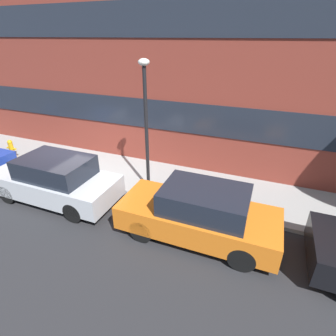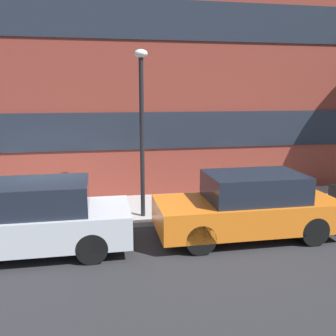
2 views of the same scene
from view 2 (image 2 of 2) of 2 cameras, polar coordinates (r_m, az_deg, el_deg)
The scene contains 6 objects.
ground_plane at distance 9.25m, azimuth -18.00°, elevation -9.44°, with size 56.00×56.00×0.00m, color #232326.
sidewalk_strip at distance 10.38m, azimuth -17.19°, elevation -6.74°, with size 28.00×2.46×0.12m.
rowhouse_facade at distance 11.66m, azimuth -17.68°, elevation 18.58°, with size 28.00×1.02×9.50m.
parked_car_silver at distance 8.06m, azimuth -20.43°, elevation -7.28°, with size 4.11×1.64×1.47m.
parked_car_orange at distance 8.57m, azimuth 12.14°, elevation -5.72°, with size 4.03×1.62×1.46m.
lamp_post at distance 9.15m, azimuth -4.03°, elevation 8.11°, with size 0.32×0.32×4.08m.
Camera 2 is at (1.25, -8.58, 3.21)m, focal length 40.00 mm.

